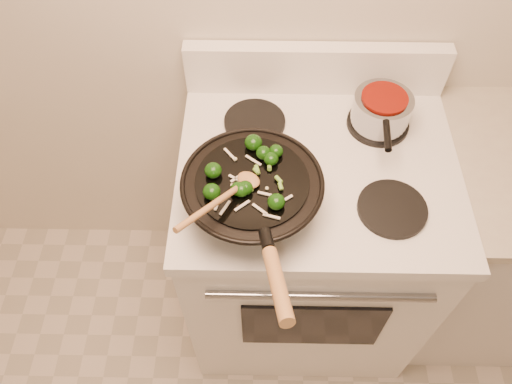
{
  "coord_description": "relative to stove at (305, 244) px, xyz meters",
  "views": [
    {
      "loc": [
        -0.27,
        0.3,
        2.0
      ],
      "look_at": [
        -0.28,
        1.0,
        1.01
      ],
      "focal_mm": 35.0,
      "sensor_mm": 36.0,
      "label": 1
    }
  ],
  "objects": [
    {
      "name": "stove",
      "position": [
        0.0,
        0.0,
        0.0
      ],
      "size": [
        0.78,
        0.67,
        1.08
      ],
      "color": "white",
      "rests_on": "ground"
    },
    {
      "name": "wok",
      "position": [
        -0.18,
        -0.16,
        0.52
      ],
      "size": [
        0.35,
        0.58,
        0.23
      ],
      "color": "black",
      "rests_on": "stove"
    },
    {
      "name": "stirfry",
      "position": [
        -0.19,
        -0.14,
        0.58
      ],
      "size": [
        0.21,
        0.24,
        0.04
      ],
      "color": "#0F3708",
      "rests_on": "wok"
    },
    {
      "name": "wooden_spoon",
      "position": [
        -0.23,
        -0.21,
        0.6
      ],
      "size": [
        0.19,
        0.23,
        0.09
      ],
      "color": "#A77241",
      "rests_on": "wok"
    },
    {
      "name": "saucepan",
      "position": [
        0.18,
        0.15,
        0.51
      ],
      "size": [
        0.17,
        0.27,
        0.1
      ],
      "color": "gray",
      "rests_on": "stove"
    }
  ]
}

